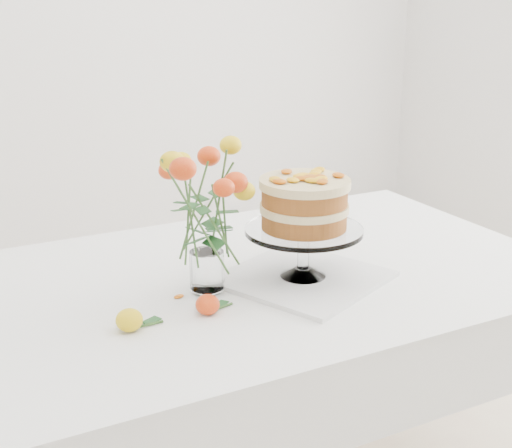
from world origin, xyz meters
The scene contains 10 objects.
table centered at (0.00, 0.00, 0.67)m, with size 1.43×0.93×0.76m.
napkin centered at (0.04, -0.09, 0.76)m, with size 0.34×0.34×0.01m, color silver.
cake_stand centered at (0.04, -0.09, 0.93)m, with size 0.28×0.28×0.25m.
rose_vase centered at (-0.19, -0.05, 0.99)m, with size 0.33×0.33×0.39m.
loose_rose_near centered at (-0.41, -0.16, 0.78)m, with size 0.10×0.06×0.05m.
loose_rose_far centered at (-0.24, -0.16, 0.78)m, with size 0.09×0.05×0.04m.
stray_petal_a centered at (-0.12, -0.10, 0.76)m, with size 0.03×0.02×0.00m, color #EFA90F.
stray_petal_b centered at (-0.02, -0.14, 0.76)m, with size 0.03×0.02×0.00m, color #EFA90F.
stray_petal_c centered at (0.02, -0.18, 0.76)m, with size 0.03×0.02×0.00m, color #EFA90F.
stray_petal_d centered at (-0.26, -0.05, 0.76)m, with size 0.03×0.02×0.00m, color #EFA90F.
Camera 1 is at (-0.78, -1.43, 1.42)m, focal length 50.00 mm.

